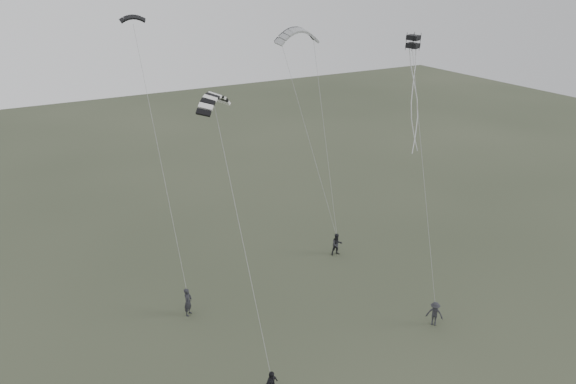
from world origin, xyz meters
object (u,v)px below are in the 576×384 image
kite_dark_small (132,17)px  kite_box (413,42)px  flyer_left (188,302)px  kite_striped (214,95)px  kite_pale_large (298,30)px  flyer_right (337,244)px  flyer_far (435,314)px

kite_dark_small → kite_box: 16.68m
flyer_left → kite_striped: size_ratio=0.62×
flyer_left → kite_striped: 12.82m
kite_box → kite_pale_large: bearing=70.1°
flyer_right → flyer_far: 10.05m
flyer_far → kite_box: 15.83m
flyer_right → kite_dark_small: 20.66m
kite_pale_large → flyer_far: bearing=-92.3°
flyer_left → kite_dark_small: (0.19, 7.04, 15.99)m
kite_pale_large → kite_striped: (-10.57, -9.41, -1.88)m
flyer_left → kite_dark_small: bearing=44.6°
flyer_right → kite_striped: (-10.32, -3.16, 12.69)m
flyer_left → kite_pale_large: bearing=-10.4°
flyer_right → kite_dark_small: kite_dark_small is taller
kite_pale_large → kite_striped: kite_pale_large is taller
flyer_right → flyer_far: size_ratio=1.10×
kite_dark_small → kite_pale_large: (12.20, 1.13, -1.48)m
kite_pale_large → kite_box: bearing=-86.9°
kite_striped → kite_box: kite_box is taller
kite_dark_small → kite_striped: 9.08m
flyer_far → kite_pale_large: (0.14, 16.30, 14.64)m
flyer_left → kite_box: kite_box is taller
flyer_left → flyer_right: size_ratio=1.07×
kite_pale_large → kite_striped: bearing=-140.2°
flyer_left → kite_pale_large: (12.40, 8.17, 14.51)m
flyer_left → flyer_far: (12.26, -8.14, -0.14)m
kite_striped → flyer_left: bearing=101.7°
flyer_far → kite_dark_small: bearing=177.7°
flyer_left → flyer_right: (12.15, 1.91, -0.06)m
kite_dark_small → kite_pale_large: 12.35m
flyer_left → kite_pale_large: 20.75m
kite_dark_small → kite_box: bearing=-29.0°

